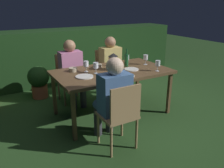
{
  "coord_description": "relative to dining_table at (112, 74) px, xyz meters",
  "views": [
    {
      "loc": [
        -1.72,
        -3.01,
        1.74
      ],
      "look_at": [
        0.0,
        0.0,
        0.52
      ],
      "focal_mm": 36.89,
      "sensor_mm": 36.0,
      "label": 1
    }
  ],
  "objects": [
    {
      "name": "plate_b",
      "position": [
        0.29,
        -0.11,
        0.06
      ],
      "size": [
        0.23,
        0.23,
        0.01
      ],
      "primitive_type": "cylinder",
      "color": "silver",
      "rests_on": "dining_table"
    },
    {
      "name": "lantern_centerpiece",
      "position": [
        0.04,
        0.04,
        0.2
      ],
      "size": [
        0.15,
        0.15,
        0.27
      ],
      "color": "black",
      "rests_on": "dining_table"
    },
    {
      "name": "wine_glass_b",
      "position": [
        0.4,
        0.19,
        0.17
      ],
      "size": [
        0.08,
        0.08,
        0.17
      ],
      "color": "silver",
      "rests_on": "dining_table"
    },
    {
      "name": "hedge_backdrop",
      "position": [
        0.0,
        2.15,
        -0.1
      ],
      "size": [
        5.45,
        0.77,
        1.18
      ],
      "primitive_type": "cube",
      "color": "#193816",
      "rests_on": "ground"
    },
    {
      "name": "bowl_bread",
      "position": [
        -0.1,
        0.27,
        0.08
      ],
      "size": [
        0.11,
        0.11,
        0.06
      ],
      "color": "#BCAD8E",
      "rests_on": "dining_table"
    },
    {
      "name": "ground_plane",
      "position": [
        0.0,
        0.0,
        -0.69
      ],
      "size": [
        16.0,
        16.0,
        0.0
      ],
      "primitive_type": "plane",
      "color": "#26471E"
    },
    {
      "name": "person_in_pink",
      "position": [
        -0.4,
        0.71,
        -0.05
      ],
      "size": [
        0.38,
        0.47,
        1.15
      ],
      "color": "#C675A3",
      "rests_on": "ground"
    },
    {
      "name": "person_in_blue",
      "position": [
        -0.4,
        -0.71,
        -0.05
      ],
      "size": [
        0.38,
        0.47,
        1.15
      ],
      "color": "#426699",
      "rests_on": "ground"
    },
    {
      "name": "wine_glass_d",
      "position": [
        0.6,
        -0.37,
        0.17
      ],
      "size": [
        0.08,
        0.08,
        0.17
      ],
      "color": "silver",
      "rests_on": "dining_table"
    },
    {
      "name": "chair_side_right_a",
      "position": [
        -0.4,
        0.9,
        -0.2
      ],
      "size": [
        0.42,
        0.4,
        0.87
      ],
      "color": "#9E7A51",
      "rests_on": "ground"
    },
    {
      "name": "potted_plant_corner",
      "position": [
        -0.87,
        1.3,
        -0.34
      ],
      "size": [
        0.41,
        0.41,
        0.62
      ],
      "color": "#9E5133",
      "rests_on": "ground"
    },
    {
      "name": "green_bottle_on_table",
      "position": [
        0.34,
        0.11,
        0.16
      ],
      "size": [
        0.07,
        0.07,
        0.29
      ],
      "color": "#195128",
      "rests_on": "dining_table"
    },
    {
      "name": "wine_glass_e",
      "position": [
        0.69,
        0.05,
        0.17
      ],
      "size": [
        0.08,
        0.08,
        0.17
      ],
      "color": "silver",
      "rests_on": "dining_table"
    },
    {
      "name": "plate_d",
      "position": [
        0.03,
        -0.36,
        0.06
      ],
      "size": [
        0.25,
        0.25,
        0.01
      ],
      "primitive_type": "cylinder",
      "color": "white",
      "rests_on": "dining_table"
    },
    {
      "name": "person_in_mustard",
      "position": [
        0.4,
        0.71,
        -0.05
      ],
      "size": [
        0.38,
        0.47,
        1.15
      ],
      "color": "tan",
      "rests_on": "ground"
    },
    {
      "name": "wine_glass_c",
      "position": [
        -0.37,
        0.14,
        0.17
      ],
      "size": [
        0.08,
        0.08,
        0.17
      ],
      "color": "silver",
      "rests_on": "dining_table"
    },
    {
      "name": "dining_table",
      "position": [
        0.0,
        0.0,
        0.0
      ],
      "size": [
        1.78,
        1.02,
        0.74
      ],
      "color": "brown",
      "rests_on": "ground"
    },
    {
      "name": "plate_a",
      "position": [
        -0.51,
        -0.09,
        0.06
      ],
      "size": [
        0.26,
        0.26,
        0.01
      ],
      "primitive_type": "cylinder",
      "color": "silver",
      "rests_on": "dining_table"
    },
    {
      "name": "bowl_olives",
      "position": [
        -0.54,
        0.26,
        0.08
      ],
      "size": [
        0.13,
        0.13,
        0.06
      ],
      "color": "#BCAD8E",
      "rests_on": "dining_table"
    },
    {
      "name": "chair_side_left_a",
      "position": [
        -0.4,
        -0.9,
        -0.2
      ],
      "size": [
        0.42,
        0.4,
        0.87
      ],
      "color": "#9E7A51",
      "rests_on": "ground"
    },
    {
      "name": "wine_glass_a",
      "position": [
        -0.28,
        -0.01,
        0.17
      ],
      "size": [
        0.08,
        0.08,
        0.17
      ],
      "color": "silver",
      "rests_on": "dining_table"
    },
    {
      "name": "bowl_salad",
      "position": [
        0.19,
        0.24,
        0.08
      ],
      "size": [
        0.16,
        0.16,
        0.05
      ],
      "color": "#9E5138",
      "rests_on": "dining_table"
    },
    {
      "name": "chair_side_right_b",
      "position": [
        0.4,
        0.9,
        -0.2
      ],
      "size": [
        0.42,
        0.4,
        0.87
      ],
      "color": "#9E7A51",
      "rests_on": "ground"
    },
    {
      "name": "plate_c",
      "position": [
        -0.23,
        -0.19,
        0.06
      ],
      "size": [
        0.21,
        0.21,
        0.01
      ],
      "primitive_type": "cylinder",
      "color": "silver",
      "rests_on": "dining_table"
    }
  ]
}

